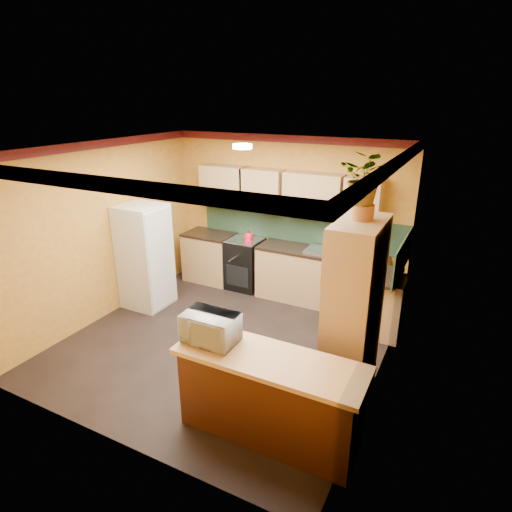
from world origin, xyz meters
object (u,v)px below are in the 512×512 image
(fridge, at_px, (145,256))
(microwave, at_px, (210,328))
(stove, at_px, (245,264))
(base_cabinets_back, at_px, (277,270))
(pantry, at_px, (353,313))
(breakfast_bar, at_px, (269,399))

(fridge, xyz_separation_m, microwave, (2.41, -1.77, 0.23))
(fridge, bearing_deg, microwave, -36.31)
(stove, xyz_separation_m, fridge, (-1.12, -1.34, 0.39))
(base_cabinets_back, distance_m, pantry, 2.85)
(stove, xyz_separation_m, microwave, (1.29, -3.11, 0.63))
(fridge, xyz_separation_m, breakfast_bar, (3.07, -1.77, -0.41))
(microwave, bearing_deg, stove, 111.52)
(breakfast_bar, bearing_deg, base_cabinets_back, 113.16)
(base_cabinets_back, distance_m, microwave, 3.24)
(pantry, xyz_separation_m, breakfast_bar, (-0.53, -1.03, -0.61))
(pantry, height_order, breakfast_bar, pantry)
(stove, relative_size, pantry, 0.43)
(pantry, height_order, microwave, pantry)
(pantry, bearing_deg, base_cabinets_back, 131.82)
(pantry, bearing_deg, stove, 140.10)
(pantry, bearing_deg, microwave, -139.09)
(fridge, distance_m, microwave, 3.00)
(fridge, relative_size, breakfast_bar, 0.94)
(breakfast_bar, bearing_deg, fridge, 150.08)
(base_cabinets_back, relative_size, microwave, 6.64)
(pantry, xyz_separation_m, microwave, (-1.19, -1.03, 0.03))
(fridge, xyz_separation_m, pantry, (3.60, -0.74, 0.20))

